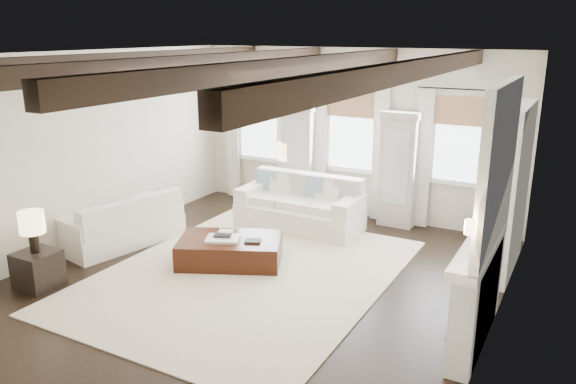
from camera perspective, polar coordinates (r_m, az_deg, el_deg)
The scene contains 16 objects.
ground at distance 8.14m, azimuth -4.09°, elevation -9.41°, with size 7.50×7.50×0.00m, color black.
room_shell at distance 7.93m, azimuth 3.73°, elevation 4.36°, with size 6.54×7.54×3.22m.
area_rug at distance 8.45m, azimuth -4.15°, elevation -8.33°, with size 3.95×5.05×0.02m, color beige.
sofa_back at distance 10.27m, azimuth 1.37°, elevation -1.51°, with size 2.25×1.02×0.96m.
sofa_left at distance 9.85m, azimuth -16.31°, elevation -3.24°, with size 1.29×2.13×0.85m.
ottoman at distance 8.81m, azimuth -5.89°, elevation -5.96°, with size 1.55×0.97×0.41m, color black.
tray at distance 8.68m, azimuth -6.64°, elevation -4.73°, with size 0.50×0.38×0.04m, color white.
book_lower at distance 8.73m, azimuth -6.62°, elevation -4.33°, with size 0.26×0.20×0.04m, color #262628.
book_upper at distance 8.76m, azimuth -6.33°, elevation -4.01°, with size 0.22×0.17×0.03m, color beige.
book_loose at distance 8.56m, azimuth -3.61°, elevation -5.00°, with size 0.24×0.18×0.03m, color #262628.
side_table_front at distance 8.70m, azimuth -24.06°, elevation -7.21°, with size 0.53×0.53×0.53m, color black.
lamp_front at distance 8.48m, azimuth -24.57°, elevation -3.04°, with size 0.35×0.35×0.60m.
side_table_back at distance 11.45m, azimuth -0.05°, elevation 0.06°, with size 0.44×0.44×0.67m, color black.
lamp_back at distance 11.26m, azimuth -0.05°, elevation 3.97°, with size 0.40×0.40×0.69m.
candlestick_near at distance 6.92m, azimuth 16.46°, elevation -12.06°, with size 0.15×0.15×0.75m.
candlestick_far at distance 7.12m, azimuth 16.96°, elevation -10.82°, with size 0.18×0.18×0.87m.
Camera 1 is at (4.02, -6.15, 3.50)m, focal length 35.00 mm.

